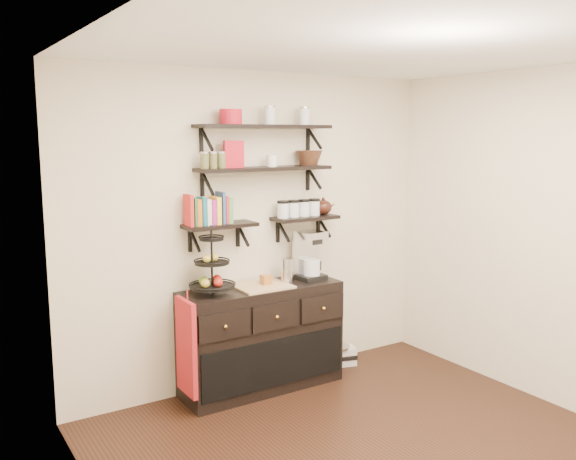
{
  "coord_description": "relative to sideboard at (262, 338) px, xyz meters",
  "views": [
    {
      "loc": [
        -2.59,
        -2.82,
        2.17
      ],
      "look_at": [
        -0.06,
        1.15,
        1.43
      ],
      "focal_mm": 38.0,
      "sensor_mm": 36.0,
      "label": 1
    }
  ],
  "objects": [
    {
      "name": "ceiling",
      "position": [
        0.1,
        -1.51,
        2.25
      ],
      "size": [
        3.5,
        3.5,
        0.02
      ],
      "primitive_type": "cube",
      "color": "white",
      "rests_on": "back_wall"
    },
    {
      "name": "back_wall",
      "position": [
        0.1,
        0.24,
        0.9
      ],
      "size": [
        3.5,
        0.02,
        2.7
      ],
      "primitive_type": "cube",
      "color": "beige",
      "rests_on": "ground"
    },
    {
      "name": "left_wall",
      "position": [
        -1.65,
        -1.51,
        0.9
      ],
      "size": [
        0.02,
        3.5,
        2.7
      ],
      "primitive_type": "cube",
      "color": "beige",
      "rests_on": "ground"
    },
    {
      "name": "right_wall",
      "position": [
        1.85,
        -1.51,
        0.9
      ],
      "size": [
        0.02,
        3.5,
        2.7
      ],
      "primitive_type": "cube",
      "color": "beige",
      "rests_on": "ground"
    },
    {
      "name": "shelf_top",
      "position": [
        0.1,
        0.1,
        1.78
      ],
      "size": [
        1.2,
        0.27,
        0.23
      ],
      "color": "black",
      "rests_on": "back_wall"
    },
    {
      "name": "shelf_mid",
      "position": [
        0.1,
        0.1,
        1.43
      ],
      "size": [
        1.2,
        0.27,
        0.23
      ],
      "color": "black",
      "rests_on": "back_wall"
    },
    {
      "name": "shelf_low_left",
      "position": [
        -0.32,
        0.12,
        0.98
      ],
      "size": [
        0.6,
        0.25,
        0.23
      ],
      "color": "black",
      "rests_on": "back_wall"
    },
    {
      "name": "shelf_low_right",
      "position": [
        0.52,
        0.12,
        0.98
      ],
      "size": [
        0.6,
        0.25,
        0.23
      ],
      "color": "black",
      "rests_on": "back_wall"
    },
    {
      "name": "cookbooks",
      "position": [
        -0.41,
        0.12,
        1.11
      ],
      "size": [
        0.36,
        0.15,
        0.26
      ],
      "color": "red",
      "rests_on": "shelf_low_left"
    },
    {
      "name": "glass_canisters",
      "position": [
        0.45,
        0.12,
        1.06
      ],
      "size": [
        0.43,
        0.1,
        0.13
      ],
      "color": "silver",
      "rests_on": "shelf_low_right"
    },
    {
      "name": "sideboard",
      "position": [
        0.0,
        0.0,
        0.0
      ],
      "size": [
        1.4,
        0.5,
        0.92
      ],
      "color": "black",
      "rests_on": "floor"
    },
    {
      "name": "fruit_stand",
      "position": [
        -0.45,
        0.0,
        0.63
      ],
      "size": [
        0.36,
        0.36,
        0.53
      ],
      "rotation": [
        0.0,
        0.0,
        -0.13
      ],
      "color": "black",
      "rests_on": "sideboard"
    },
    {
      "name": "candle",
      "position": [
        0.05,
        0.0,
        0.5
      ],
      "size": [
        0.08,
        0.08,
        0.08
      ],
      "primitive_type": "cube",
      "color": "#9C5D24",
      "rests_on": "sideboard"
    },
    {
      "name": "coffee_maker",
      "position": [
        0.5,
        0.03,
        0.65
      ],
      "size": [
        0.25,
        0.24,
        0.43
      ],
      "rotation": [
        0.0,
        0.0,
        0.07
      ],
      "color": "black",
      "rests_on": "sideboard"
    },
    {
      "name": "thermal_carafe",
      "position": [
        0.25,
        -0.02,
        0.56
      ],
      "size": [
        0.11,
        0.11,
        0.22
      ],
      "primitive_type": "cylinder",
      "color": "silver",
      "rests_on": "sideboard"
    },
    {
      "name": "apron",
      "position": [
        -0.73,
        -0.1,
        0.09
      ],
      "size": [
        0.04,
        0.32,
        0.75
      ],
      "primitive_type": "cube",
      "color": "#A31E11",
      "rests_on": "sideboard"
    },
    {
      "name": "radio",
      "position": [
        0.88,
        0.07,
        -0.36
      ],
      "size": [
        0.35,
        0.26,
        0.19
      ],
      "rotation": [
        0.0,
        0.0,
        -0.28
      ],
      "color": "silver",
      "rests_on": "floor"
    },
    {
      "name": "recipe_box",
      "position": [
        -0.19,
        0.1,
        1.56
      ],
      "size": [
        0.17,
        0.09,
        0.22
      ],
      "primitive_type": "cube",
      "rotation": [
        0.0,
        0.0,
        -0.19
      ],
      "color": "red",
      "rests_on": "shelf_mid"
    },
    {
      "name": "walnut_bowl",
      "position": [
        0.55,
        0.1,
        1.51
      ],
      "size": [
        0.24,
        0.24,
        0.13
      ],
      "primitive_type": null,
      "color": "black",
      "rests_on": "shelf_mid"
    },
    {
      "name": "ramekins",
      "position": [
        0.17,
        0.1,
        1.5
      ],
      "size": [
        0.09,
        0.09,
        0.1
      ],
      "primitive_type": "cylinder",
      "color": "white",
      "rests_on": "shelf_mid"
    },
    {
      "name": "teapot",
      "position": [
        0.72,
        0.12,
        1.08
      ],
      "size": [
        0.24,
        0.2,
        0.16
      ],
      "primitive_type": null,
      "rotation": [
        0.0,
        0.0,
        -0.23
      ],
      "color": "black",
      "rests_on": "shelf_low_right"
    },
    {
      "name": "red_pot",
      "position": [
        -0.21,
        0.1,
        1.86
      ],
      "size": [
        0.18,
        0.18,
        0.12
      ],
      "primitive_type": "cylinder",
      "color": "red",
      "rests_on": "shelf_top"
    }
  ]
}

